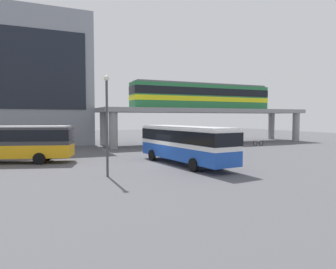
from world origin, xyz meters
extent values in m
plane|color=#515156|center=(0.00, 10.00, 0.00)|extent=(120.00, 120.00, 0.00)
cube|color=gray|center=(-13.86, 25.24, 9.33)|extent=(24.03, 11.00, 18.66)
cube|color=gray|center=(14.73, 16.80, 4.96)|extent=(33.07, 7.36, 0.60)
cylinder|color=gray|center=(-0.61, 13.92, 2.33)|extent=(1.10, 1.10, 4.66)
cylinder|color=gray|center=(30.06, 13.92, 2.33)|extent=(1.10, 1.10, 4.66)
cylinder|color=gray|center=(-0.61, 19.68, 2.33)|extent=(1.10, 1.10, 4.66)
cylinder|color=gray|center=(30.06, 19.68, 2.33)|extent=(1.10, 1.10, 4.66)
cube|color=#26723F|center=(13.97, 16.80, 7.06)|extent=(22.49, 2.90, 3.60)
cube|color=yellow|center=(13.97, 16.80, 6.70)|extent=(22.55, 2.96, 0.70)
cube|color=black|center=(13.97, 16.80, 7.78)|extent=(22.55, 2.96, 1.10)
cube|color=slate|center=(13.97, 16.80, 8.98)|extent=(21.59, 2.61, 0.24)
cube|color=#1E4CB2|center=(1.81, -1.24, 1.05)|extent=(3.76, 11.22, 1.10)
cube|color=silver|center=(1.81, -1.24, 2.35)|extent=(3.76, 11.22, 1.50)
cube|color=black|center=(1.81, -1.24, 2.43)|extent=(3.81, 11.26, 0.96)
cube|color=silver|center=(1.81, -1.24, 3.16)|extent=(3.57, 10.66, 0.12)
cylinder|color=black|center=(0.16, 2.11, 0.50)|extent=(0.39, 1.03, 1.00)
cylinder|color=black|center=(2.64, 2.40, 0.50)|extent=(0.39, 1.03, 1.00)
cylinder|color=black|center=(0.92, -4.45, 0.50)|extent=(0.39, 1.03, 1.00)
cylinder|color=black|center=(3.41, -4.16, 0.50)|extent=(0.39, 1.03, 1.00)
cube|color=orange|center=(-11.92, 5.79, 1.05)|extent=(11.25, 5.65, 1.10)
cube|color=#333338|center=(-11.92, 5.79, 2.35)|extent=(11.25, 5.65, 1.50)
cube|color=black|center=(-11.92, 5.79, 2.43)|extent=(11.30, 5.70, 0.96)
cube|color=silver|center=(-11.92, 5.79, 3.16)|extent=(10.68, 5.37, 0.12)
cylinder|color=black|center=(-9.35, 3.68, 0.50)|extent=(1.04, 0.56, 1.00)
cylinder|color=black|center=(-8.60, 6.07, 0.50)|extent=(1.04, 0.56, 1.00)
torus|color=black|center=(10.41, 9.41, 0.34)|extent=(0.74, 0.07, 0.74)
torus|color=black|center=(9.36, 9.43, 0.34)|extent=(0.74, 0.07, 0.74)
cylinder|color=black|center=(9.88, 9.42, 0.62)|extent=(1.05, 0.07, 0.05)
cylinder|color=black|center=(9.36, 9.43, 0.64)|extent=(0.04, 0.04, 0.55)
cylinder|color=black|center=(10.41, 9.41, 0.69)|extent=(0.04, 0.04, 0.65)
torus|color=black|center=(6.63, 11.08, 0.34)|extent=(0.73, 0.26, 0.74)
torus|color=black|center=(5.62, 10.79, 0.34)|extent=(0.73, 0.26, 0.74)
cylinder|color=orange|center=(6.13, 10.93, 0.62)|extent=(1.02, 0.33, 0.05)
cylinder|color=orange|center=(5.62, 10.79, 0.64)|extent=(0.04, 0.04, 0.55)
cylinder|color=orange|center=(6.63, 11.08, 0.69)|extent=(0.04, 0.04, 0.65)
torus|color=black|center=(17.19, 12.06, 0.34)|extent=(0.73, 0.26, 0.74)
torus|color=black|center=(16.18, 12.35, 0.34)|extent=(0.73, 0.26, 0.74)
cylinder|color=#1E3FA5|center=(16.68, 12.20, 0.62)|extent=(1.02, 0.33, 0.05)
cylinder|color=#1E3FA5|center=(16.18, 12.35, 0.64)|extent=(0.04, 0.04, 0.55)
cylinder|color=#1E3FA5|center=(17.19, 12.06, 0.69)|extent=(0.04, 0.04, 0.65)
torus|color=black|center=(4.09, 10.08, 0.34)|extent=(0.73, 0.25, 0.74)
torus|color=black|center=(3.08, 10.36, 0.34)|extent=(0.73, 0.25, 0.74)
cylinder|color=#996626|center=(3.58, 10.22, 0.62)|extent=(1.03, 0.33, 0.05)
cylinder|color=#996626|center=(3.08, 10.36, 0.64)|extent=(0.04, 0.04, 0.55)
cylinder|color=#996626|center=(4.09, 10.08, 0.69)|extent=(0.04, 0.04, 0.65)
torus|color=black|center=(8.40, 12.57, 0.34)|extent=(0.74, 0.18, 0.74)
torus|color=black|center=(7.37, 12.39, 0.34)|extent=(0.74, 0.18, 0.74)
cylinder|color=#1E7F33|center=(7.89, 12.48, 0.62)|extent=(1.04, 0.23, 0.05)
cylinder|color=#1E7F33|center=(7.37, 12.39, 0.64)|extent=(0.04, 0.04, 0.55)
cylinder|color=#1E7F33|center=(8.40, 12.57, 0.69)|extent=(0.04, 0.04, 0.65)
torus|color=black|center=(19.50, 10.03, 0.34)|extent=(0.74, 0.07, 0.74)
torus|color=black|center=(18.45, 10.01, 0.34)|extent=(0.74, 0.07, 0.74)
cylinder|color=silver|center=(18.98, 10.02, 0.62)|extent=(1.05, 0.07, 0.05)
cylinder|color=silver|center=(18.45, 10.01, 0.64)|extent=(0.04, 0.04, 0.55)
cylinder|color=silver|center=(19.50, 10.03, 0.69)|extent=(0.04, 0.04, 0.65)
cylinder|color=maroon|center=(4.75, 7.10, 0.44)|extent=(0.32, 0.32, 0.87)
cube|color=#724C8C|center=(4.75, 7.10, 1.22)|extent=(0.35, 0.45, 0.69)
sphere|color=tan|center=(4.75, 7.10, 1.68)|extent=(0.24, 0.24, 0.24)
cylinder|color=#3F3F44|center=(-5.20, -3.70, 3.20)|extent=(0.16, 0.16, 6.39)
sphere|color=silver|center=(-5.20, -3.70, 6.54)|extent=(0.36, 0.36, 0.36)
camera|label=1|loc=(-9.57, -23.90, 3.96)|focal=32.61mm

